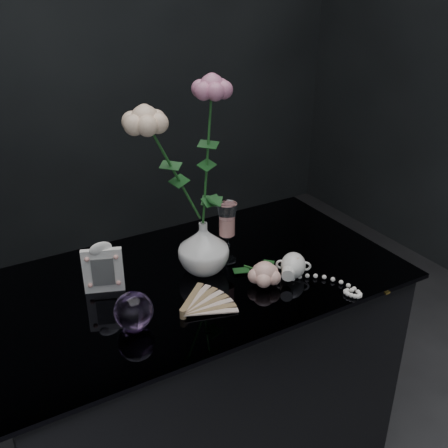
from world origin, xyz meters
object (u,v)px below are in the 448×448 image
vase (204,247)px  picture_frame (103,267)px  paperweight (134,311)px  pearl_jar (293,264)px  wine_glass (227,233)px  loose_rose (265,273)px

vase → picture_frame: vase is taller
paperweight → pearl_jar: paperweight is taller
vase → paperweight: bearing=-150.9°
vase → picture_frame: 0.26m
wine_glass → loose_rose: size_ratio=0.93×
wine_glass → picture_frame: (-0.33, 0.02, -0.02)m
vase → paperweight: vase is taller
vase → picture_frame: size_ratio=1.02×
wine_glass → picture_frame: 0.33m
wine_glass → picture_frame: bearing=176.0°
pearl_jar → loose_rose: bearing=-143.8°
vase → pearl_jar: 0.23m
wine_glass → loose_rose: wine_glass is taller
vase → loose_rose: (0.10, -0.13, -0.04)m
vase → pearl_jar: (0.19, -0.13, -0.04)m
vase → wine_glass: (0.08, 0.01, 0.02)m
vase → loose_rose: vase is taller
vase → loose_rose: size_ratio=0.76×
wine_glass → picture_frame: size_ratio=1.26×
vase → pearl_jar: vase is taller
picture_frame → paperweight: (0.01, -0.17, -0.02)m
vase → pearl_jar: size_ratio=0.60×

